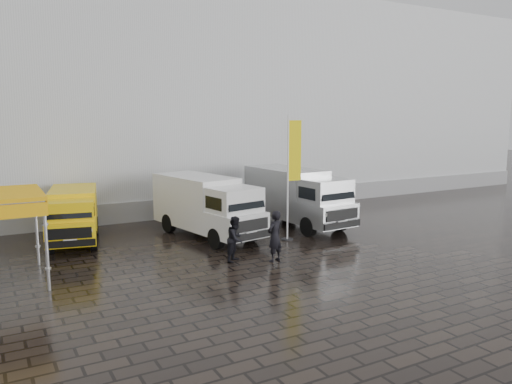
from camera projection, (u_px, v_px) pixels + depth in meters
ground at (304, 247)px, 19.64m from camera, size 120.00×120.00×0.00m
exhibition_hall at (195, 103)px, 33.54m from camera, size 44.00×16.00×12.00m
hall_plinth at (252, 201)px, 27.41m from camera, size 44.00×0.15×1.00m
van_yellow at (73, 217)px, 20.21m from camera, size 2.71×4.91×2.14m
van_white at (207, 207)px, 21.17m from camera, size 3.02×6.14×2.55m
van_silver at (297, 198)px, 23.31m from camera, size 2.49×6.23×2.64m
flagpole at (292, 171)px, 20.49m from camera, size 0.88×0.50×5.15m
wheelie_bin at (326, 195)px, 29.27m from camera, size 0.66×0.66×1.08m
person_front at (275, 236)px, 17.61m from camera, size 0.77×0.64×1.82m
person_tent at (236, 239)px, 17.65m from camera, size 1.00×0.97×1.62m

